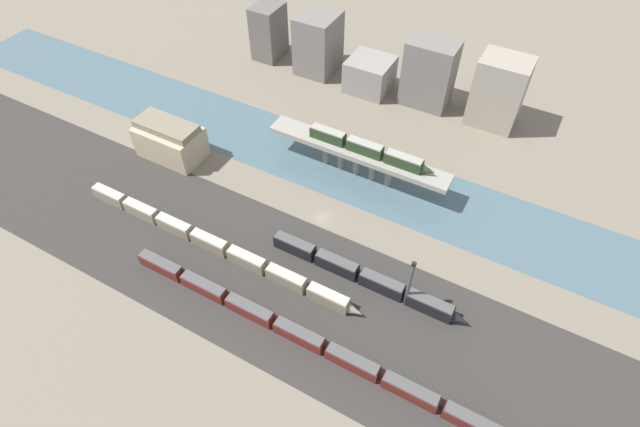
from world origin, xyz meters
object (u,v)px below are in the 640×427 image
train_yard_far (364,276)px  train_yard_mid (213,244)px  signal_tower (409,284)px  warehouse_building (170,140)px  train_yard_near (305,338)px  train_on_bridge (369,149)px

train_yard_far → train_yard_mid: bearing=-166.1°
train_yard_far → signal_tower: (11.56, -0.83, 6.16)m
train_yard_far → signal_tower: 13.13m
warehouse_building → signal_tower: size_ratio=1.21×
train_yard_mid → train_yard_far: bearing=13.9°
train_yard_near → train_yard_far: train_yard_far is taller
train_yard_near → train_yard_mid: bearing=161.1°
train_on_bridge → train_yard_mid: bearing=-118.0°
train_yard_near → warehouse_building: bearing=152.1°
train_yard_near → train_yard_mid: (-34.21, 11.70, 0.13)m
train_yard_near → train_yard_far: (4.43, 21.26, 0.23)m
train_yard_far → warehouse_building: warehouse_building is taller
train_on_bridge → signal_tower: 44.41m
signal_tower → train_yard_far: bearing=175.9°
train_yard_far → train_on_bridge: bearing=113.8°
train_yard_mid → signal_tower: (50.20, 8.73, 6.26)m
signal_tower → warehouse_building: bearing=169.5°
train_on_bridge → signal_tower: (26.78, -35.34, -2.52)m
train_yard_mid → train_yard_far: size_ratio=1.62×
train_yard_near → signal_tower: (15.99, 20.43, 6.39)m
train_yard_near → warehouse_building: 77.01m
train_on_bridge → train_yard_far: train_on_bridge is taller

